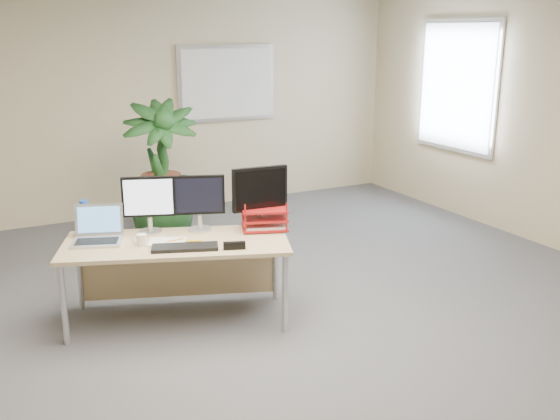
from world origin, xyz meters
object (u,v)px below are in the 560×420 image
monitor_left (149,201)px  laptop (98,233)px  monitor_right (199,199)px  desk (177,254)px  floor_plant (161,177)px

monitor_left → laptop: monitor_left is taller
monitor_right → laptop: size_ratio=1.00×
desk → monitor_right: (0.23, 0.09, 0.39)m
desk → monitor_right: 0.46m
desk → floor_plant: size_ratio=1.22×
desk → laptop: (-0.55, 0.20, 0.20)m
monitor_left → laptop: 0.45m
laptop → desk: bearing=-20.1°
floor_plant → monitor_left: floor_plant is taller
monitor_left → laptop: bearing=-179.6°
monitor_left → monitor_right: monitor_left is taller
desk → monitor_right: monitor_right is taller
monitor_left → monitor_right: size_ratio=1.01×
desk → floor_plant: (0.38, 1.66, 0.23)m
monitor_right → laptop: bearing=171.7°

